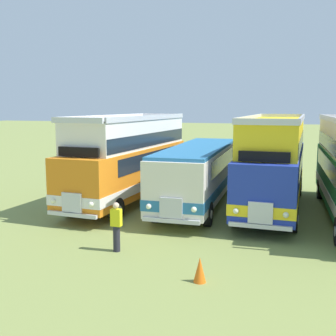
{
  "coord_description": "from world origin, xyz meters",
  "views": [
    {
      "loc": [
        -2.32,
        -20.1,
        4.98
      ],
      "look_at": [
        -8.71,
        -0.49,
        1.9
      ],
      "focal_mm": 44.63,
      "sensor_mm": 36.0,
      "label": 1
    }
  ],
  "objects": [
    {
      "name": "marshal_person",
      "position": [
        -8.29,
        -7.48,
        0.89
      ],
      "size": [
        0.36,
        0.24,
        1.73
      ],
      "color": "#23232D",
      "rests_on": "ground"
    },
    {
      "name": "cone_near_end",
      "position": [
        -4.96,
        -9.08,
        0.37
      ],
      "size": [
        0.36,
        0.36,
        0.73
      ],
      "primitive_type": "cone",
      "color": "orange",
      "rests_on": "ground"
    },
    {
      "name": "bus_second_in_row",
      "position": [
        -7.26,
        0.18,
        1.76
      ],
      "size": [
        2.97,
        10.9,
        2.99
      ],
      "color": "silver",
      "rests_on": "ground"
    },
    {
      "name": "bus_first_in_row",
      "position": [
        -10.88,
        -0.26,
        2.36
      ],
      "size": [
        3.04,
        10.66,
        4.52
      ],
      "color": "orange",
      "rests_on": "ground"
    },
    {
      "name": "bus_third_in_row",
      "position": [
        -3.63,
        0.5,
        2.36
      ],
      "size": [
        2.72,
        10.74,
        4.52
      ],
      "color": "#1E339E",
      "rests_on": "ground"
    }
  ]
}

